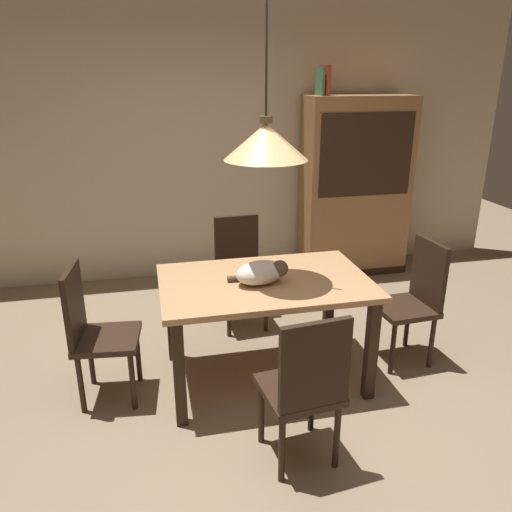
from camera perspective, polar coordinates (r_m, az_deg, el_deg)
The scene contains 12 objects.
ground at distance 3.30m, azimuth 2.59°, elevation -18.24°, with size 10.00×10.00×0.00m, color #847056.
back_wall at distance 5.22m, azimuth -4.93°, elevation 13.47°, with size 6.40×0.10×2.90m, color beige.
dining_table at distance 3.38m, azimuth 1.02°, elevation -4.32°, with size 1.40×0.90×0.75m.
chair_far_back at distance 4.23m, azimuth -1.86°, elevation -1.22°, with size 0.43×0.43×0.93m.
chair_near_front at distance 2.72m, azimuth 5.67°, elevation -14.45°, with size 0.44×0.44×0.93m.
chair_right_side at distance 3.85m, azimuth 17.61°, elevation -4.44°, with size 0.42×0.42×0.93m.
chair_left_side at distance 3.39m, azimuth -18.07°, elevation -7.89°, with size 0.44×0.44×0.93m.
cat_sleeping at distance 3.26m, azimuth 0.68°, elevation -1.86°, with size 0.40×0.30×0.16m.
pendant_lamp at distance 3.10m, azimuth 1.13°, elevation 12.99°, with size 0.52×0.52×1.30m.
hutch_bookcase at distance 5.39m, azimuth 11.23°, elevation 7.33°, with size 1.12×0.45×1.85m.
book_green_slim at distance 5.11m, azimuth 7.33°, elevation 19.20°, with size 0.03×0.20×0.26m, color #427A4C.
book_red_tall at distance 5.12m, azimuth 7.89°, elevation 19.29°, with size 0.04×0.22×0.28m, color #B73833.
Camera 1 is at (-0.70, -2.49, 2.05)m, focal length 35.00 mm.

